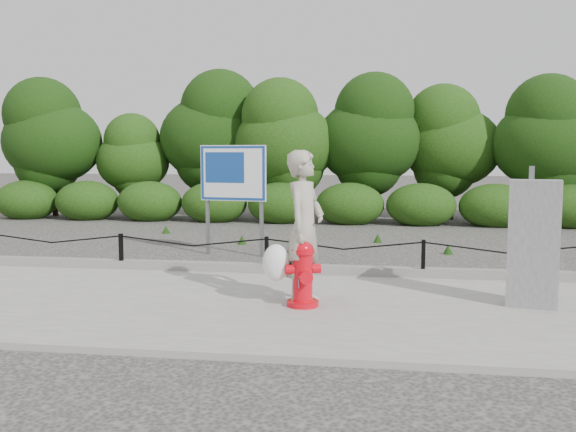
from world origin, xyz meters
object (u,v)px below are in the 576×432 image
(pedestrian, at_px, (303,229))
(utility_cabinet, at_px, (533,243))
(fire_hydrant, at_px, (303,274))
(advertising_sign, at_px, (233,178))

(pedestrian, height_order, utility_cabinet, pedestrian)
(fire_hydrant, xyz_separation_m, pedestrian, (-0.02, 0.18, 0.55))
(advertising_sign, bearing_deg, fire_hydrant, -56.99)
(pedestrian, bearing_deg, advertising_sign, 42.55)
(fire_hydrant, relative_size, advertising_sign, 0.40)
(pedestrian, bearing_deg, utility_cabinet, -67.85)
(fire_hydrant, relative_size, utility_cabinet, 0.49)
(fire_hydrant, bearing_deg, pedestrian, 79.72)
(fire_hydrant, xyz_separation_m, utility_cabinet, (2.90, 0.44, 0.39))
(utility_cabinet, relative_size, advertising_sign, 0.82)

